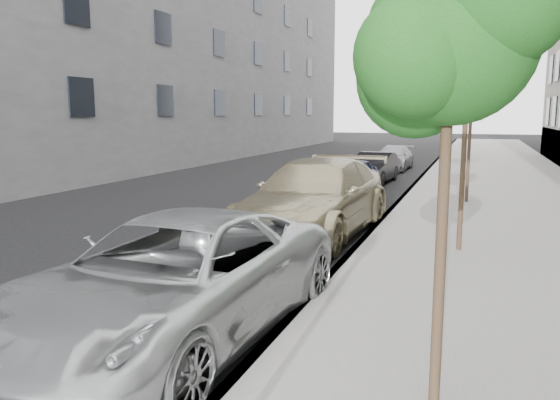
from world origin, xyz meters
The scene contains 10 objects.
sidewalk centered at (4.30, 24.00, 0.07)m, with size 6.40×72.00×0.14m, color gray.
curb centered at (1.18, 24.00, 0.07)m, with size 0.15×72.00×0.14m, color #9E9B93.
tree_near centered at (3.23, 1.50, 3.49)m, with size 1.76×1.56×4.22m.
tree_mid centered at (3.23, 8.00, 3.82)m, with size 1.55×1.35×4.45m.
tree_far centered at (3.23, 14.50, 4.57)m, with size 1.52×1.32×5.20m.
minivan centered at (-0.10, 2.49, 0.79)m, with size 2.61×5.65×1.57m, color #B3B6B8.
suv centered at (-0.14, 8.98, 0.89)m, with size 2.49×6.13×1.78m, color tan.
sedan_blue centered at (-0.70, 14.68, 0.69)m, with size 1.64×4.07×1.39m, color #101836.
sedan_black centered at (-0.58, 19.25, 0.64)m, with size 1.35×3.87×1.28m, color black.
sedan_rear centered at (-0.65, 25.14, 0.61)m, with size 1.70×4.19×1.22m, color gray.
Camera 1 is at (3.46, -3.41, 2.88)m, focal length 35.00 mm.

